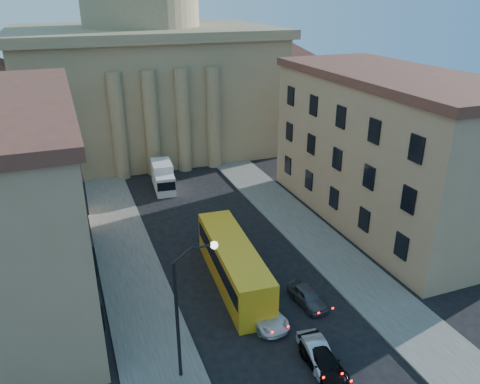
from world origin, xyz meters
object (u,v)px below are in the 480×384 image
object	(u,v)px
city_bus	(233,263)
car_right_near	(317,353)
street_lamp	(186,302)
box_truck	(163,177)

from	to	relation	value
city_bus	car_right_near	bearing A→B (deg)	-75.28
car_right_near	street_lamp	bearing A→B (deg)	173.38
car_right_near	city_bus	world-z (taller)	city_bus
street_lamp	box_truck	size ratio (longest dim) A/B	1.54
car_right_near	city_bus	distance (m)	10.18
street_lamp	box_truck	xyz separation A→B (m)	(4.90, 29.37, -3.84)
street_lamp	box_truck	bearing A→B (deg)	80.53
street_lamp	car_right_near	world-z (taller)	street_lamp
city_bus	box_truck	size ratio (longest dim) A/B	2.18
street_lamp	car_right_near	distance (m)	9.22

